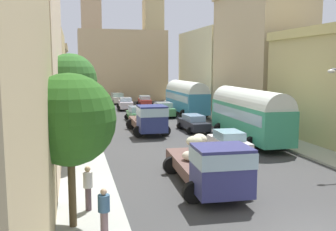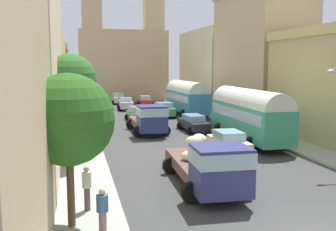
{
  "view_description": "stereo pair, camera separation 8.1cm",
  "coord_description": "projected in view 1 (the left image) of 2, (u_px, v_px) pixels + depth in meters",
  "views": [
    {
      "loc": [
        -7.74,
        -10.42,
        5.67
      ],
      "look_at": [
        0.0,
        21.03,
        1.39
      ],
      "focal_mm": 41.04,
      "sensor_mm": 36.0,
      "label": 1
    },
    {
      "loc": [
        -7.66,
        -10.44,
        5.67
      ],
      "look_at": [
        0.0,
        21.03,
        1.39
      ],
      "focal_mm": 41.04,
      "sensor_mm": 36.0,
      "label": 2
    }
  ],
  "objects": [
    {
      "name": "car_1",
      "position": [
        126.0,
        104.0,
        48.7
      ],
      "size": [
        2.33,
        3.99,
        1.55
      ],
      "color": "silver",
      "rests_on": "ground"
    },
    {
      "name": "building_right_2",
      "position": [
        260.0,
        55.0,
        40.19
      ],
      "size": [
        6.2,
        12.6,
        13.42
      ],
      "color": "tan",
      "rests_on": "ground"
    },
    {
      "name": "building_left_3",
      "position": [
        47.0,
        79.0,
        45.45
      ],
      "size": [
        5.0,
        11.07,
        7.93
      ],
      "color": "tan",
      "rests_on": "ground"
    },
    {
      "name": "pedestrian_0",
      "position": [
        104.0,
        211.0,
        12.43
      ],
      "size": [
        0.45,
        0.45,
        1.72
      ],
      "color": "slate",
      "rests_on": "ground"
    },
    {
      "name": "car_0",
      "position": [
        137.0,
        114.0,
        39.0
      ],
      "size": [
        2.37,
        3.78,
        1.51
      ],
      "color": "#488B52",
      "rests_on": "ground"
    },
    {
      "name": "building_right_3",
      "position": [
        209.0,
        68.0,
        54.02
      ],
      "size": [
        4.76,
        14.89,
        10.44
      ],
      "color": "beige",
      "rests_on": "ground"
    },
    {
      "name": "pedestrian_2",
      "position": [
        69.0,
        146.0,
        22.33
      ],
      "size": [
        0.54,
        0.54,
        1.76
      ],
      "color": "#2E234B",
      "rests_on": "ground"
    },
    {
      "name": "building_left_2",
      "position": [
        36.0,
        81.0,
        34.48
      ],
      "size": [
        5.03,
        10.76,
        8.55
      ],
      "color": "tan",
      "rests_on": "ground"
    },
    {
      "name": "roadside_tree_1",
      "position": [
        70.0,
        80.0,
        21.09
      ],
      "size": [
        2.91,
        2.91,
        6.31
      ],
      "color": "#51382E",
      "rests_on": "ground"
    },
    {
      "name": "parked_bus_0",
      "position": [
        249.0,
        113.0,
        28.2
      ],
      "size": [
        3.32,
        9.83,
        3.94
      ],
      "color": "#399A72",
      "rests_on": "ground"
    },
    {
      "name": "sidewalk_left",
      "position": [
        80.0,
        124.0,
        36.87
      ],
      "size": [
        2.5,
        70.0,
        0.14
      ],
      "primitive_type": "cube",
      "color": "#A5A8A0",
      "rests_on": "ground"
    },
    {
      "name": "distant_church",
      "position": [
        122.0,
        59.0,
        61.52
      ],
      "size": [
        13.77,
        6.62,
        18.77
      ],
      "color": "tan",
      "rests_on": "ground"
    },
    {
      "name": "car_2",
      "position": [
        117.0,
        98.0,
        56.29
      ],
      "size": [
        2.47,
        3.82,
        1.6
      ],
      "color": "beige",
      "rests_on": "ground"
    },
    {
      "name": "cargo_truck_1",
      "position": [
        149.0,
        119.0,
        31.35
      ],
      "size": [
        3.04,
        6.73,
        2.5
      ],
      "color": "navy",
      "rests_on": "ground"
    },
    {
      "name": "car_5",
      "position": [
        164.0,
        110.0,
        41.99
      ],
      "size": [
        2.41,
        3.81,
        1.61
      ],
      "color": "#4D9255",
      "rests_on": "ground"
    },
    {
      "name": "roadside_tree_0",
      "position": [
        70.0,
        120.0,
        12.79
      ],
      "size": [
        3.12,
        3.12,
        5.42
      ],
      "color": "brown",
      "rests_on": "ground"
    },
    {
      "name": "sidewalk_right",
      "position": [
        221.0,
        119.0,
        40.31
      ],
      "size": [
        2.5,
        70.0,
        0.14
      ],
      "primitive_type": "cube",
      "color": "#A6A997",
      "rests_on": "ground"
    },
    {
      "name": "ground_plane",
      "position": [
        154.0,
        122.0,
        38.6
      ],
      "size": [
        154.0,
        154.0,
        0.0
      ],
      "primitive_type": "plane",
      "color": "#3C3C3D"
    },
    {
      "name": "parked_bus_1",
      "position": [
        186.0,
        97.0,
        43.33
      ],
      "size": [
        3.37,
        9.22,
        3.86
      ],
      "color": "teal",
      "rests_on": "ground"
    },
    {
      "name": "building_left_1",
      "position": [
        5.0,
        69.0,
        21.14
      ],
      "size": [
        5.8,
        14.58,
        10.91
      ],
      "color": "beige",
      "rests_on": "ground"
    },
    {
      "name": "pedestrian_1",
      "position": [
        88.0,
        187.0,
        14.59
      ],
      "size": [
        0.42,
        0.42,
        1.87
      ],
      "color": "#554247",
      "rests_on": "ground"
    },
    {
      "name": "car_6",
      "position": [
        145.0,
        101.0,
        53.03
      ],
      "size": [
        2.25,
        3.68,
        1.45
      ],
      "color": "#AA302A",
      "rests_on": "ground"
    },
    {
      "name": "car_3",
      "position": [
        229.0,
        143.0,
        24.24
      ],
      "size": [
        2.35,
        3.9,
        1.54
      ],
      "color": "silver",
      "rests_on": "ground"
    },
    {
      "name": "cargo_truck_0",
      "position": [
        210.0,
        164.0,
        17.21
      ],
      "size": [
        3.34,
        7.48,
        2.42
      ],
      "color": "navy",
      "rests_on": "ground"
    },
    {
      "name": "car_4",
      "position": [
        193.0,
        123.0,
        32.97
      ],
      "size": [
        2.27,
        4.39,
        1.43
      ],
      "color": "#23242C",
      "rests_on": "ground"
    }
  ]
}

